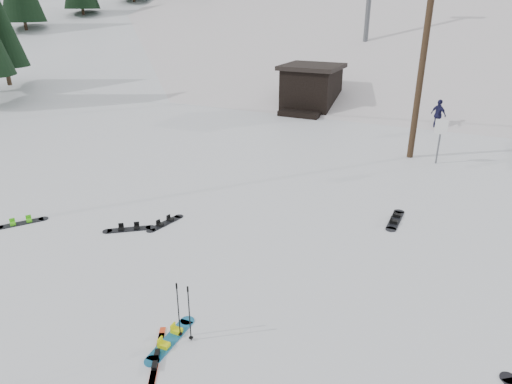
% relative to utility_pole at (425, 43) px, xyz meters
% --- Properties ---
extents(ground, '(200.00, 200.00, 0.00)m').
position_rel_utility_pole_xyz_m(ground, '(-2.00, -14.00, -4.68)').
color(ground, white).
rests_on(ground, ground).
extents(ski_slope, '(60.00, 85.24, 65.97)m').
position_rel_utility_pole_xyz_m(ski_slope, '(-2.00, 41.00, -16.68)').
color(ski_slope, white).
rests_on(ski_slope, ground).
extents(ridge_left, '(47.54, 95.03, 58.38)m').
position_rel_utility_pole_xyz_m(ridge_left, '(-38.00, 34.00, -15.68)').
color(ridge_left, white).
rests_on(ridge_left, ground).
extents(treeline_left, '(20.00, 64.00, 10.00)m').
position_rel_utility_pole_xyz_m(treeline_left, '(-36.00, 26.00, -4.68)').
color(treeline_left, black).
rests_on(treeline_left, ground).
extents(treeline_crest, '(50.00, 6.00, 10.00)m').
position_rel_utility_pole_xyz_m(treeline_crest, '(-2.00, 72.00, -4.68)').
color(treeline_crest, black).
rests_on(treeline_crest, ski_slope).
extents(utility_pole, '(2.00, 0.26, 9.00)m').
position_rel_utility_pole_xyz_m(utility_pole, '(0.00, 0.00, 0.00)').
color(utility_pole, '#3A2819').
rests_on(utility_pole, ground).
extents(trail_sign, '(0.50, 0.09, 1.85)m').
position_rel_utility_pole_xyz_m(trail_sign, '(1.10, -0.42, -3.41)').
color(trail_sign, '#595B60').
rests_on(trail_sign, ground).
extents(lift_hut, '(3.40, 4.10, 2.75)m').
position_rel_utility_pole_xyz_m(lift_hut, '(-7.00, 6.94, -3.32)').
color(lift_hut, black).
rests_on(lift_hut, ground).
extents(hero_snowboard, '(0.35, 1.55, 0.11)m').
position_rel_utility_pole_xyz_m(hero_snowboard, '(-2.46, -14.04, -4.65)').
color(hero_snowboard, '#186EA0').
rests_on(hero_snowboard, ground).
extents(hero_skis, '(1.02, 1.73, 0.10)m').
position_rel_utility_pole_xyz_m(hero_skis, '(-2.36, -14.64, -4.65)').
color(hero_skis, red).
rests_on(hero_skis, ground).
extents(ski_poles, '(0.34, 0.09, 1.24)m').
position_rel_utility_pole_xyz_m(ski_poles, '(-2.23, -13.86, -4.04)').
color(ski_poles, black).
rests_on(ski_poles, ground).
extents(board_scatter_a, '(1.25, 1.02, 0.11)m').
position_rel_utility_pole_xyz_m(board_scatter_a, '(-6.35, -10.66, -4.65)').
color(board_scatter_a, black).
rests_on(board_scatter_a, ground).
extents(board_scatter_b, '(0.46, 1.41, 0.10)m').
position_rel_utility_pole_xyz_m(board_scatter_b, '(-5.63, -9.87, -4.66)').
color(board_scatter_b, black).
rests_on(board_scatter_b, ground).
extents(board_scatter_c, '(0.97, 1.30, 0.11)m').
position_rel_utility_pole_xyz_m(board_scatter_c, '(-9.53, -11.75, -4.65)').
color(board_scatter_c, black).
rests_on(board_scatter_c, ground).
extents(board_scatter_f, '(0.32, 1.67, 0.12)m').
position_rel_utility_pole_xyz_m(board_scatter_f, '(0.56, -6.66, -4.65)').
color(board_scatter_f, black).
rests_on(board_scatter_f, ground).
extents(skier_navy, '(0.97, 0.84, 1.57)m').
position_rel_utility_pole_xyz_m(skier_navy, '(0.54, 5.40, -3.90)').
color(skier_navy, '#1B1A42').
rests_on(skier_navy, ground).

